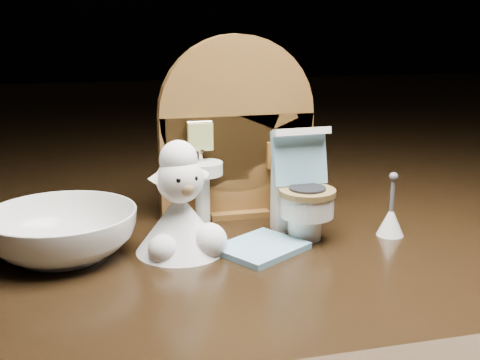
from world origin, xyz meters
name	(u,v)px	position (x,y,z in m)	size (l,w,h in m)	color
backdrop_panel	(236,138)	(0.00, 0.06, 0.07)	(0.13, 0.05, 0.15)	brown
toy_toilet	(302,197)	(0.04, 0.00, 0.03)	(0.04, 0.06, 0.08)	white
bath_mat	(261,248)	(0.00, -0.02, 0.00)	(0.06, 0.05, 0.00)	#79B2CA
toilet_brush	(391,219)	(0.10, -0.02, 0.01)	(0.02, 0.02, 0.05)	white
plush_lamb	(181,213)	(-0.06, -0.01, 0.03)	(0.06, 0.06, 0.08)	white
ceramic_bowl	(62,233)	(-0.14, 0.00, 0.02)	(0.10, 0.10, 0.03)	white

